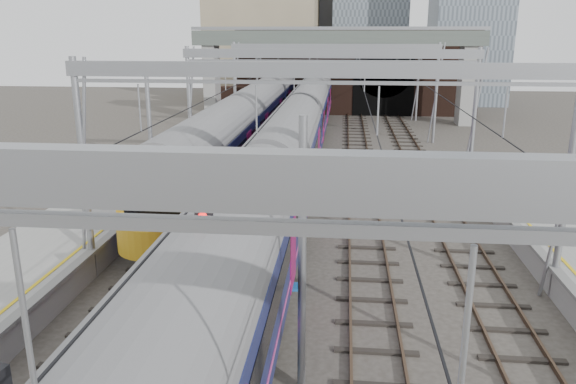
# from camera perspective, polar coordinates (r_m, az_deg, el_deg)

# --- Properties ---
(tracks) EXTENTS (14.40, 80.00, 0.22)m
(tracks) POSITION_cam_1_polar(r_m,az_deg,el_deg) (26.91, 3.50, -3.06)
(tracks) COLOR #4C3828
(tracks) RESTS_ON ground
(overhead_line) EXTENTS (16.80, 80.00, 8.00)m
(overhead_line) POSITION_cam_1_polar(r_m,az_deg,el_deg) (32.00, 4.20, 11.96)
(overhead_line) COLOR gray
(overhead_line) RESTS_ON ground
(retaining_wall) EXTENTS (28.00, 2.75, 9.00)m
(retaining_wall) POSITION_cam_1_polar(r_m,az_deg,el_deg) (62.52, 6.32, 11.80)
(retaining_wall) COLOR black
(retaining_wall) RESTS_ON ground
(overbridge) EXTENTS (28.00, 3.00, 9.25)m
(overbridge) POSITION_cam_1_polar(r_m,az_deg,el_deg) (56.45, 4.98, 14.38)
(overbridge) COLOR gray
(overbridge) RESTS_ON ground
(train_main) EXTENTS (2.89, 66.85, 4.94)m
(train_main) POSITION_cam_1_polar(r_m,az_deg,el_deg) (37.22, 1.19, 6.32)
(train_main) COLOR black
(train_main) RESTS_ON ground
(train_second) EXTENTS (2.86, 66.17, 4.90)m
(train_second) POSITION_cam_1_polar(r_m,az_deg,el_deg) (52.85, -1.82, 9.17)
(train_second) COLOR black
(train_second) RESTS_ON ground
(signal_near_centre) EXTENTS (0.42, 0.48, 5.32)m
(signal_near_centre) POSITION_cam_1_polar(r_m,az_deg,el_deg) (12.77, -8.09, -9.55)
(signal_near_centre) COLOR black
(signal_near_centre) RESTS_ON ground
(equip_cover_b) EXTENTS (0.86, 0.64, 0.09)m
(equip_cover_b) POSITION_cam_1_polar(r_m,az_deg,el_deg) (20.23, 0.50, -9.61)
(equip_cover_b) COLOR #1759B1
(equip_cover_b) RESTS_ON ground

